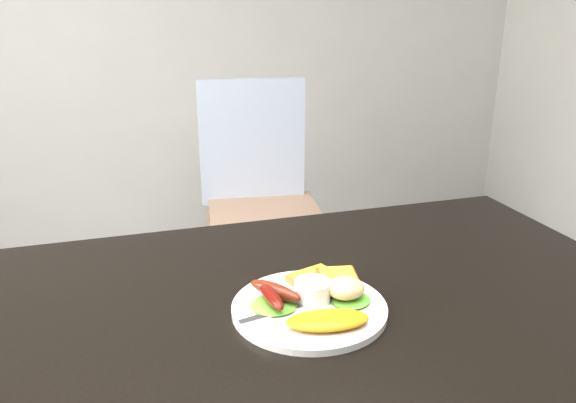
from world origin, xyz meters
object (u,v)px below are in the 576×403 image
dining_chair (265,217)px  plate (309,308)px  dining_table (328,311)px  person (110,172)px

dining_chair → plate: size_ratio=1.66×
dining_table → dining_chair: size_ratio=2.82×
person → dining_chair: bearing=-147.4°
dining_table → person: bearing=120.1°
dining_table → plate: plate is taller
plate → dining_table: bearing=29.6°
dining_chair → dining_table: bearing=-91.5°
dining_table → dining_chair: bearing=80.6°
dining_table → person: size_ratio=0.71×
dining_chair → person: size_ratio=0.25×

